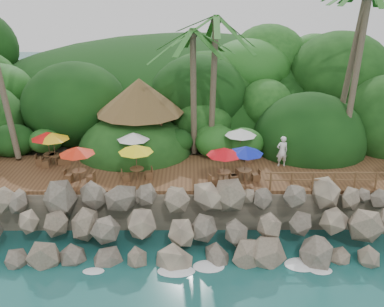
{
  "coord_description": "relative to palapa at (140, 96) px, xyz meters",
  "views": [
    {
      "loc": [
        -0.11,
        -15.99,
        12.15
      ],
      "look_at": [
        0.0,
        6.0,
        3.4
      ],
      "focal_mm": 39.22,
      "sensor_mm": 36.0,
      "label": 1
    }
  ],
  "objects": [
    {
      "name": "ground",
      "position": [
        3.28,
        -9.82,
        -5.79
      ],
      "size": [
        140.0,
        140.0,
        0.0
      ],
      "primitive_type": "plane",
      "color": "#19514F",
      "rests_on": "ground"
    },
    {
      "name": "land_base",
      "position": [
        3.28,
        6.18,
        -4.74
      ],
      "size": [
        32.0,
        25.2,
        2.1
      ],
      "primitive_type": "cube",
      "color": "gray",
      "rests_on": "ground"
    },
    {
      "name": "jungle_hill",
      "position": [
        3.28,
        13.68,
        -5.79
      ],
      "size": [
        44.8,
        28.0,
        15.4
      ],
      "primitive_type": "ellipsoid",
      "color": "#143811",
      "rests_on": "ground"
    },
    {
      "name": "seawall",
      "position": [
        3.28,
        -7.82,
        -4.64
      ],
      "size": [
        29.0,
        4.0,
        2.3
      ],
      "primitive_type": null,
      "color": "gray",
      "rests_on": "ground"
    },
    {
      "name": "terrace",
      "position": [
        3.28,
        -3.82,
        -3.59
      ],
      "size": [
        26.0,
        5.0,
        0.2
      ],
      "primitive_type": "cube",
      "color": "brown",
      "rests_on": "land_base"
    },
    {
      "name": "jungle_foliage",
      "position": [
        3.28,
        5.18,
        -5.79
      ],
      "size": [
        44.0,
        16.0,
        12.0
      ],
      "primitive_type": null,
      "color": "#143811",
      "rests_on": "ground"
    },
    {
      "name": "foam_line",
      "position": [
        3.28,
        -9.52,
        -5.76
      ],
      "size": [
        25.2,
        0.8,
        0.06
      ],
      "color": "white",
      "rests_on": "ground"
    },
    {
      "name": "palapa",
      "position": [
        0.0,
        0.0,
        0.0
      ],
      "size": [
        5.59,
        5.59,
        4.6
      ],
      "color": "brown",
      "rests_on": "ground"
    },
    {
      "name": "dining_clusters",
      "position": [
        2.02,
        -4.01,
        -1.78
      ],
      "size": [
        25.5,
        5.1,
        2.06
      ],
      "color": "brown",
      "rests_on": "terrace"
    },
    {
      "name": "railing",
      "position": [
        10.1,
        -6.17,
        -2.89
      ],
      "size": [
        6.1,
        0.1,
        1.0
      ],
      "color": "brown",
      "rests_on": "terrace"
    },
    {
      "name": "waiter",
      "position": [
        8.55,
        -3.06,
        -2.56
      ],
      "size": [
        0.74,
        0.54,
        1.86
      ],
      "primitive_type": "imported",
      "rotation": [
        0.0,
        0.0,
        3.29
      ],
      "color": "white",
      "rests_on": "terrace"
    }
  ]
}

